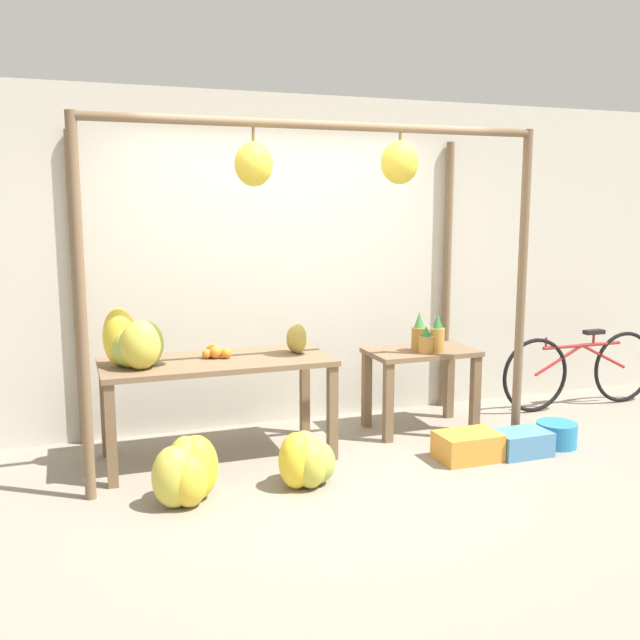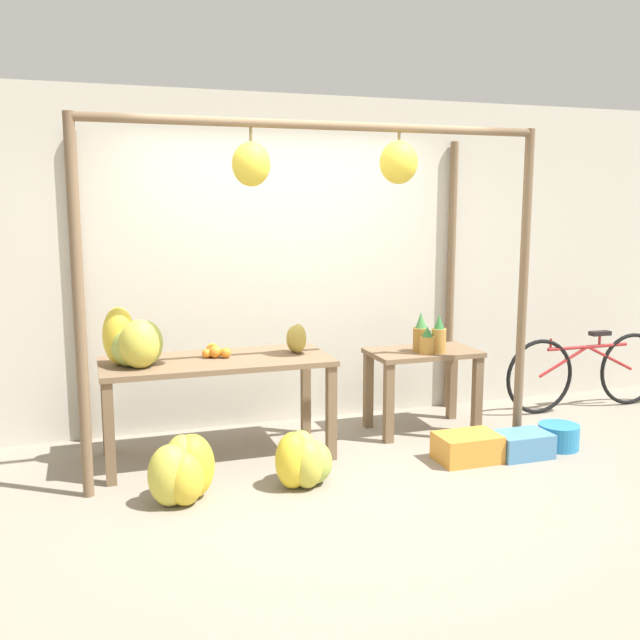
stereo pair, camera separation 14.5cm
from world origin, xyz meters
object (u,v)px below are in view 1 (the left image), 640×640
Objects in this scene: banana_pile_ground_left at (186,473)px; blue_bucket at (557,434)px; fruit_crate_purple at (521,443)px; pineapple_cluster at (424,337)px; papaya_pile at (297,339)px; banana_pile_on_table at (133,344)px; parked_bicycle at (581,369)px; banana_pile_ground_right at (307,461)px; orange_pile at (215,352)px; fruit_crate_white at (468,446)px.

banana_pile_ground_left reaches higher than blue_bucket.
fruit_crate_purple is at bearing 0.75° from banana_pile_ground_left.
pineapple_cluster reaches higher than papaya_pile.
banana_pile_on_table is at bearing -177.89° from pineapple_cluster.
pineapple_cluster reaches higher than parked_bicycle.
fruit_crate_purple is (-0.38, -0.07, -0.00)m from blue_bucket.
banana_pile_ground_right is 1.04m from papaya_pile.
orange_pile is at bearing 11.02° from banana_pile_on_table.
pineapple_cluster is 1.06× the size of blue_bucket.
fruit_crate_white is (0.00, -0.71, -0.71)m from pineapple_cluster.
pineapple_cluster is at bearing -0.99° from orange_pile.
pineapple_cluster is 1.11m from papaya_pile.
banana_pile_on_table is 2.34m from pineapple_cluster.
banana_pile_ground_left is 1.03× the size of banana_pile_ground_right.
banana_pile_ground_left is (-0.36, -0.82, -0.60)m from orange_pile.
fruit_crate_purple is at bearing -13.48° from banana_pile_on_table.
papaya_pile is at bearing -176.45° from parked_bicycle.
banana_pile_on_table reaches higher than banana_pile_ground_left.
banana_pile_on_table reaches higher than papaya_pile.
parked_bicycle is (3.49, 0.13, -0.44)m from orange_pile.
fruit_crate_white is 0.82m from blue_bucket.
orange_pile reaches higher than blue_bucket.
pineapple_cluster is 0.71× the size of banana_pile_ground_right.
banana_pile_on_table is 1.23m from papaya_pile.
fruit_crate_purple is (0.44, -0.04, -0.01)m from fruit_crate_white.
pineapple_cluster is at bearing 2.11° from banana_pile_on_table.
fruit_crate_purple is at bearing 0.66° from banana_pile_ground_right.
banana_pile_ground_right reaches higher than fruit_crate_purple.
banana_pile_ground_right is 3.19m from parked_bicycle.
papaya_pile is at bearing 160.86° from blue_bucket.
banana_pile_on_table is 1.47× the size of blue_bucket.
fruit_crate_purple is at bearing -59.31° from pineapple_cluster.
banana_pile_ground_left is 1.53× the size of blue_bucket.
orange_pile is 2.43m from fruit_crate_purple.
banana_pile_on_table is 4.13m from parked_bicycle.
parked_bicycle is at bearing 2.19° from orange_pile.
parked_bicycle is 4.11× the size of fruit_crate_purple.
papaya_pile is (1.00, 0.77, 0.67)m from banana_pile_ground_left.
banana_pile_ground_right is at bearing 0.94° from banana_pile_ground_left.
banana_pile_on_table is 0.99× the size of banana_pile_ground_right.
papaya_pile is at bearing 3.38° from banana_pile_on_table.
parked_bicycle is at bearing 3.50° from banana_pile_on_table.
banana_pile_ground_right is 1.30m from fruit_crate_white.
orange_pile is at bearing 66.07° from banana_pile_ground_left.
parked_bicycle is (0.92, 0.85, 0.27)m from blue_bucket.
banana_pile_on_table is at bearing 165.07° from fruit_crate_white.
pineapple_cluster reaches higher than orange_pile.
pineapple_cluster is 1.29m from blue_bucket.
orange_pile is 0.64m from papaya_pile.
fruit_crate_purple is (2.79, -0.67, -0.83)m from banana_pile_on_table.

